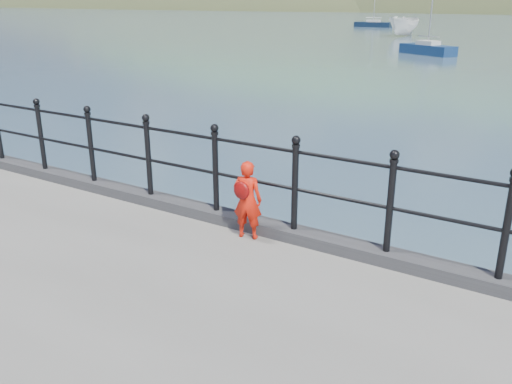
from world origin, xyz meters
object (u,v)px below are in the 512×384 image
Objects in this scene: child at (247,199)px; sailboat_port at (427,50)px; launch_white at (404,26)px; railing at (253,170)px; sailboat_left at (373,25)px.

sailboat_port is at bearing -92.65° from child.
child is at bearing -67.69° from launch_white.
railing is at bearing -89.54° from child.
launch_white is 0.84× the size of sailboat_port.
sailboat_port reaches higher than child.
launch_white is at bearing -88.88° from child.
sailboat_port reaches higher than launch_white.
sailboat_left is at bearing 126.18° from launch_white.
sailboat_left is (-18.09, 37.03, -0.00)m from sailboat_port.
railing is 0.41m from child.
sailboat_port is at bearing -63.93° from sailboat_left.
sailboat_left reaches higher than launch_white.
railing is 2.37× the size of sailboat_left.
railing reaches higher than launch_white.
sailboat_left reaches higher than sailboat_port.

